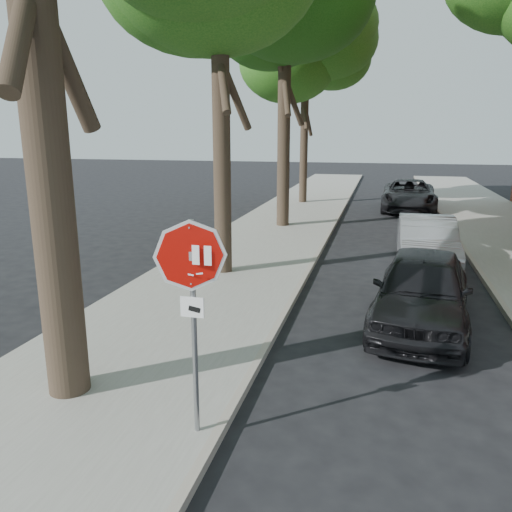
{
  "coord_description": "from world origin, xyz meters",
  "views": [
    {
      "loc": [
        1.31,
        -5.06,
        3.64
      ],
      "look_at": [
        -0.26,
        1.19,
        2.05
      ],
      "focal_mm": 35.0,
      "sensor_mm": 36.0,
      "label": 1
    }
  ],
  "objects": [
    {
      "name": "sidewalk_left",
      "position": [
        -2.5,
        12.0,
        0.06
      ],
      "size": [
        4.0,
        55.0,
        0.12
      ],
      "primitive_type": "cube",
      "color": "gray",
      "rests_on": "ground"
    },
    {
      "name": "curb_left",
      "position": [
        -0.45,
        12.0,
        0.07
      ],
      "size": [
        0.12,
        55.0,
        0.13
      ],
      "primitive_type": "cube",
      "color": "#9E9384",
      "rests_on": "ground"
    },
    {
      "name": "tree_far",
      "position": [
        -2.72,
        21.11,
        7.21
      ],
      "size": [
        5.29,
        4.91,
        9.33
      ],
      "color": "black",
      "rests_on": "sidewalk_left"
    },
    {
      "name": "car_d",
      "position": [
        2.6,
        19.96,
        0.74
      ],
      "size": [
        2.63,
        5.4,
        1.48
      ],
      "primitive_type": "imported",
      "rotation": [
        0.0,
        0.0,
        -0.03
      ],
      "color": "black",
      "rests_on": "ground"
    },
    {
      "name": "curb_right",
      "position": [
        3.95,
        12.0,
        0.07
      ],
      "size": [
        0.12,
        55.0,
        0.13
      ],
      "primitive_type": "cube",
      "color": "#9E9384",
      "rests_on": "ground"
    },
    {
      "name": "tree_mid_b",
      "position": [
        -2.42,
        14.12,
        8.0
      ],
      "size": [
        5.88,
        5.46,
        10.36
      ],
      "color": "black",
      "rests_on": "sidewalk_left"
    },
    {
      "name": "car_b",
      "position": [
        2.6,
        9.11,
        0.7
      ],
      "size": [
        1.48,
        4.25,
        1.4
      ],
      "primitive_type": "imported",
      "rotation": [
        0.0,
        0.0,
        -0.0
      ],
      "color": "gray",
      "rests_on": "ground"
    },
    {
      "name": "ground",
      "position": [
        0.0,
        0.0,
        0.0
      ],
      "size": [
        120.0,
        120.0,
        0.0
      ],
      "primitive_type": "plane",
      "color": "black",
      "rests_on": "ground"
    },
    {
      "name": "car_a",
      "position": [
        2.17,
        4.54,
        0.73
      ],
      "size": [
        2.22,
        4.47,
        1.46
      ],
      "primitive_type": "imported",
      "rotation": [
        0.0,
        0.0,
        -0.12
      ],
      "color": "black",
      "rests_on": "ground"
    },
    {
      "name": "stop_sign",
      "position": [
        -0.7,
        -0.03,
        1.95
      ],
      "size": [
        0.76,
        0.34,
        2.61
      ],
      "color": "gray",
      "rests_on": "sidewalk_left"
    }
  ]
}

